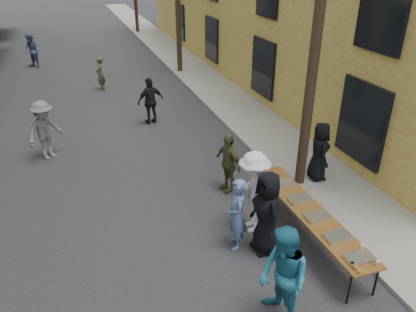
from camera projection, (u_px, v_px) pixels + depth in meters
ground at (177, 306)px, 7.34m from camera, size 120.00×120.00×0.00m
sidewalk at (193, 70)px, 21.39m from camera, size 2.20×60.00×0.10m
utility_pole_near at (319, 12)px, 9.07m from camera, size 0.26×0.26×9.00m
serving_table at (309, 212)px, 8.74m from camera, size 0.70×4.00×0.75m
catering_tray_sausage at (359, 258)px, 7.32m from camera, size 0.50×0.33×0.08m
catering_tray_foil_b at (337, 237)px, 7.86m from camera, size 0.50×0.33×0.08m
catering_tray_buns at (317, 217)px, 8.45m from camera, size 0.50×0.33×0.08m
catering_tray_foil_d at (300, 199)px, 9.04m from camera, size 0.50×0.33×0.08m
catering_tray_buns_end at (284, 184)px, 9.63m from camera, size 0.50×0.33×0.08m
condiment_jar_a at (359, 272)px, 7.00m from camera, size 0.07×0.07×0.08m
condiment_jar_b at (356, 268)px, 7.08m from camera, size 0.07×0.07×0.08m
condiment_jar_c at (352, 264)px, 7.17m from camera, size 0.07×0.07×0.08m
cup_stack at (377, 264)px, 7.15m from camera, size 0.08×0.08×0.12m
guest_front_a at (267, 213)px, 8.32m from camera, size 0.62×0.93×1.86m
guest_front_b at (237, 214)px, 8.47m from camera, size 0.49×0.66×1.64m
guest_front_c at (283, 278)px, 6.64m from camera, size 0.77×0.97×1.91m
guest_front_d at (253, 192)px, 8.94m from camera, size 0.95×1.38×1.95m
guest_front_e at (228, 163)px, 10.54m from camera, size 0.63×1.01×1.61m
server at (319, 151)px, 10.89m from camera, size 0.68×0.89×1.63m
passerby_left at (45, 130)px, 12.16m from camera, size 1.35×1.27×1.83m
passerby_mid at (151, 101)px, 14.66m from camera, size 1.08×0.65×1.72m
passerby_right at (100, 74)px, 18.24m from camera, size 0.54×0.64×1.51m
passerby_far at (32, 51)px, 21.72m from camera, size 1.07×1.09×1.78m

